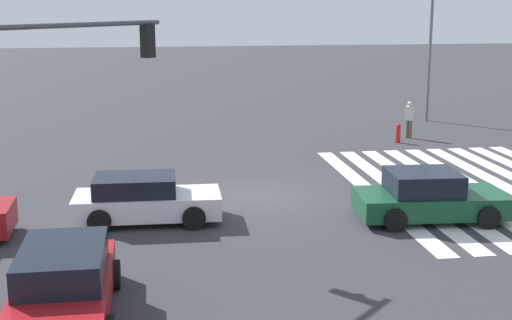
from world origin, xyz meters
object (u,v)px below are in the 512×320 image
Objects in this scene: car_0 at (63,285)px; car_3 at (144,199)px; street_light_pole_a at (431,35)px; car_2 at (429,197)px; fire_hydrant at (398,133)px; pedestrian at (409,118)px.

car_0 is 1.09× the size of car_3.
car_0 is 0.62× the size of street_light_pole_a.
fire_hydrant is (11.01, -3.06, -0.23)m from car_2.
car_0 is 5.32× the size of fire_hydrant.
car_0 is 6.40m from car_3.
fire_hydrant is (-5.44, 3.52, -4.02)m from street_light_pole_a.
car_2 is at bearing -5.50° from car_3.
pedestrian is (10.92, -12.04, 0.30)m from car_3.
car_0 is 10.99m from car_2.
fire_hydrant is (9.95, -11.18, -0.23)m from car_3.
car_3 is 21.62m from street_light_pole_a.
street_light_pole_a is at bearing 48.25° from car_3.
pedestrian is 1.97× the size of fire_hydrant.
pedestrian reaches higher than fire_hydrant.
street_light_pole_a reaches higher than pedestrian.
street_light_pole_a is at bearing 143.30° from car_0.
pedestrian reaches higher than car_0.
car_0 is 20.59m from fire_hydrant.
street_light_pole_a is 8.53× the size of fire_hydrant.
fire_hydrant is at bearing 78.28° from car_2.
car_2 is at bearing 25.71° from pedestrian.
street_light_pole_a is (15.39, -14.70, 3.79)m from car_3.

